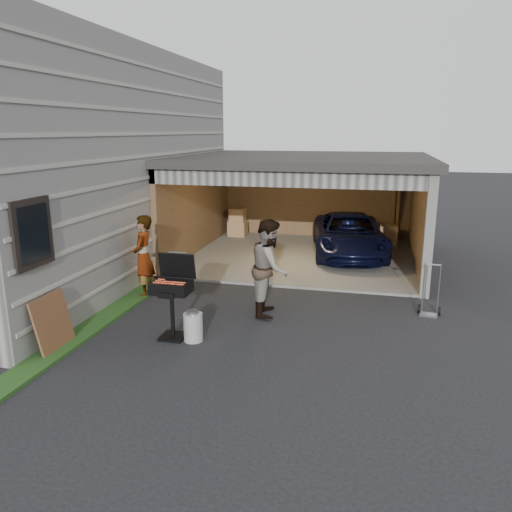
# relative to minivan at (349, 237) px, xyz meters

# --- Properties ---
(ground) EXTENTS (80.00, 80.00, 0.00)m
(ground) POSITION_rel_minivan_xyz_m (-2.05, -6.90, -0.59)
(ground) COLOR black
(ground) RESTS_ON ground
(house) EXTENTS (7.00, 11.00, 5.50)m
(house) POSITION_rel_minivan_xyz_m (-8.05, -2.90, 2.16)
(house) COLOR #474744
(house) RESTS_ON ground
(groundcover_strip) EXTENTS (0.50, 8.00, 0.06)m
(groundcover_strip) POSITION_rel_minivan_xyz_m (-4.30, -7.90, -0.56)
(groundcover_strip) COLOR #193814
(groundcover_strip) RESTS_ON ground
(garage) EXTENTS (6.80, 6.30, 2.90)m
(garage) POSITION_rel_minivan_xyz_m (-1.29, -0.11, 1.28)
(garage) COLOR #605E59
(garage) RESTS_ON ground
(minivan) EXTENTS (2.55, 4.48, 1.18)m
(minivan) POSITION_rel_minivan_xyz_m (0.00, 0.00, 0.00)
(minivan) COLOR black
(minivan) RESTS_ON ground
(woman) EXTENTS (0.52, 0.72, 1.82)m
(woman) POSITION_rel_minivan_xyz_m (-4.15, -4.70, 0.32)
(woman) COLOR #ACCAD9
(woman) RESTS_ON ground
(man) EXTENTS (0.83, 1.01, 1.92)m
(man) POSITION_rel_minivan_xyz_m (-1.25, -5.10, 0.37)
(man) COLOR #421F1A
(man) RESTS_ON ground
(bbq_grill) EXTENTS (0.67, 0.58, 1.48)m
(bbq_grill) POSITION_rel_minivan_xyz_m (-2.65, -6.66, 0.29)
(bbq_grill) COLOR black
(bbq_grill) RESTS_ON ground
(propane_tank) EXTENTS (0.39, 0.39, 0.50)m
(propane_tank) POSITION_rel_minivan_xyz_m (-2.26, -6.72, -0.34)
(propane_tank) COLOR #B0B1AC
(propane_tank) RESTS_ON ground
(plywood_panel) EXTENTS (0.24, 0.86, 0.95)m
(plywood_panel) POSITION_rel_minivan_xyz_m (-4.39, -7.62, -0.12)
(plywood_panel) COLOR brown
(plywood_panel) RESTS_ON ground
(hand_truck) EXTENTS (0.45, 0.36, 1.05)m
(hand_truck) POSITION_rel_minivan_xyz_m (1.86, -4.42, -0.39)
(hand_truck) COLOR gray
(hand_truck) RESTS_ON ground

